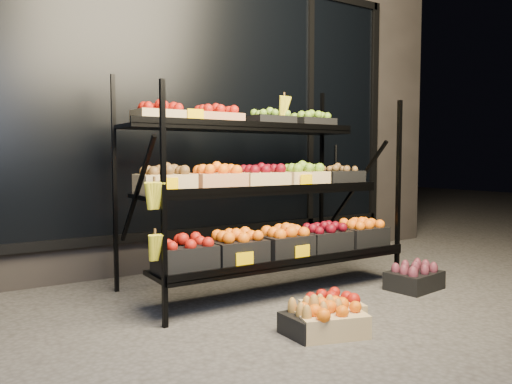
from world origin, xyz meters
TOP-DOWN VIEW (x-y plane):
  - ground at (0.00, 0.00)m, footprint 24.00×24.00m
  - building at (0.00, 2.59)m, footprint 6.00×2.08m
  - display_rack at (-0.02, 0.60)m, footprint 2.18×1.02m
  - floor_crate_left at (-0.26, -0.45)m, footprint 0.47×0.40m
  - floor_crate_midleft at (-0.32, -0.40)m, footprint 0.37×0.27m
  - floor_crate_midright at (-0.10, -0.29)m, footprint 0.41×0.35m
  - floor_crate_right at (0.97, -0.05)m, footprint 0.45×0.36m

SIDE VIEW (x-z plane):
  - ground at x=0.00m, z-range 0.00..0.00m
  - floor_crate_midright at x=-0.10m, z-range -0.01..0.18m
  - floor_crate_midleft at x=-0.32m, z-range -0.01..0.18m
  - floor_crate_left at x=-0.26m, z-range -0.01..0.19m
  - floor_crate_right at x=0.97m, z-range -0.01..0.20m
  - display_rack at x=-0.02m, z-range -0.05..1.62m
  - building at x=0.00m, z-range 0.00..3.50m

